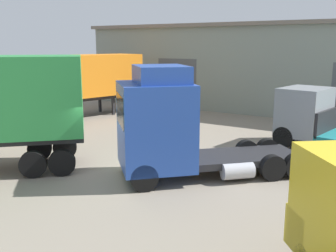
% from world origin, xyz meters
% --- Properties ---
extents(ground_plane, '(60.00, 60.00, 0.00)m').
position_xyz_m(ground_plane, '(0.00, 0.00, 0.00)').
color(ground_plane, gray).
extents(warehouse_building, '(28.17, 9.54, 6.05)m').
position_xyz_m(warehouse_building, '(0.00, 18.51, 3.03)').
color(warehouse_building, gray).
rests_on(warehouse_building, ground_plane).
extents(tractor_unit_blue, '(6.33, 6.36, 3.96)m').
position_xyz_m(tractor_unit_blue, '(1.62, 0.72, 1.85)').
color(tractor_unit_blue, '#2347A3').
rests_on(tractor_unit_blue, ground_plane).
extents(container_trailer_white, '(5.17, 11.01, 3.96)m').
position_xyz_m(container_trailer_white, '(-9.86, 6.45, 2.53)').
color(container_trailer_white, orange).
rests_on(container_trailer_white, ground_plane).
extents(flatbed_truck_grey, '(8.69, 3.72, 2.69)m').
position_xyz_m(flatbed_truck_grey, '(5.75, 7.79, 1.27)').
color(flatbed_truck_grey, gray).
rests_on(flatbed_truck_grey, ground_plane).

